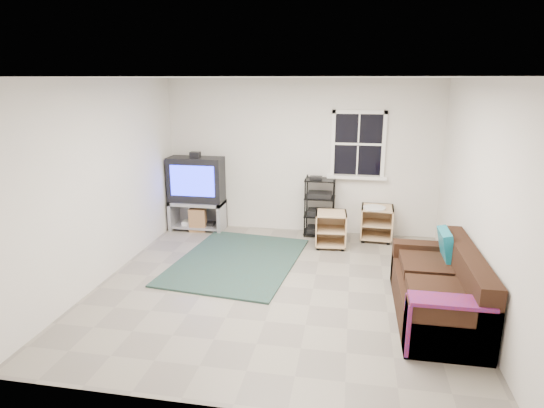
% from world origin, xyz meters
% --- Properties ---
extents(room, '(4.60, 4.62, 4.60)m').
position_xyz_m(room, '(0.95, 2.27, 1.48)').
color(room, gray).
rests_on(room, ground).
extents(tv_unit, '(0.94, 0.47, 1.38)m').
position_xyz_m(tv_unit, '(-1.78, 2.04, 0.76)').
color(tv_unit, '#96969D').
rests_on(tv_unit, ground).
extents(av_rack, '(0.51, 0.37, 1.01)m').
position_xyz_m(av_rack, '(0.36, 2.10, 0.44)').
color(av_rack, black).
rests_on(av_rack, ground).
extents(side_table_left, '(0.50, 0.50, 0.56)m').
position_xyz_m(side_table_left, '(0.58, 1.61, 0.30)').
color(side_table_left, tan).
rests_on(side_table_left, ground).
extents(side_table_right, '(0.53, 0.55, 0.59)m').
position_xyz_m(side_table_right, '(1.31, 2.05, 0.33)').
color(side_table_right, tan).
rests_on(side_table_right, ground).
extents(sofa, '(0.83, 1.88, 0.86)m').
position_xyz_m(sofa, '(1.89, -0.43, 0.30)').
color(sofa, black).
rests_on(sofa, ground).
extents(shag_rug, '(1.89, 2.44, 0.03)m').
position_xyz_m(shag_rug, '(-0.73, 0.70, 0.01)').
color(shag_rug, '#322316').
rests_on(shag_rug, ground).
extents(paper_bag, '(0.30, 0.21, 0.41)m').
position_xyz_m(paper_bag, '(-1.75, 1.93, 0.20)').
color(paper_bag, '#9F7247').
rests_on(paper_bag, ground).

